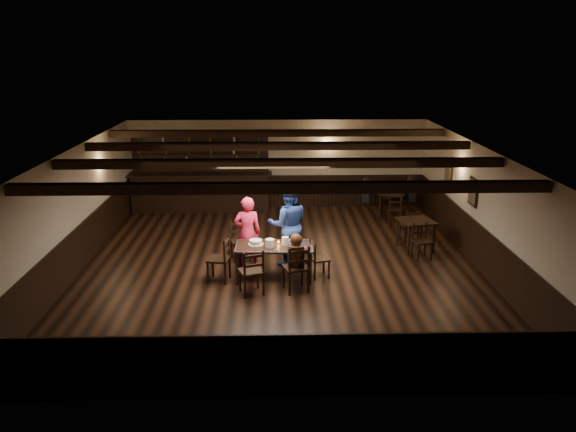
{
  "coord_description": "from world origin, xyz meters",
  "views": [
    {
      "loc": [
        -0.12,
        -11.92,
        4.83
      ],
      "look_at": [
        0.19,
        0.2,
        1.14
      ],
      "focal_mm": 35.0,
      "sensor_mm": 36.0,
      "label": 1
    }
  ],
  "objects_px": {
    "dining_table": "(274,249)",
    "chair_near_left": "(252,269)",
    "man_blue": "(288,225)",
    "bar_counter": "(201,187)",
    "woman_pink": "(248,233)",
    "chair_near_right": "(297,265)",
    "cake": "(256,242)"
  },
  "relations": [
    {
      "from": "dining_table",
      "to": "woman_pink",
      "type": "bearing_deg",
      "value": 133.01
    },
    {
      "from": "chair_near_right",
      "to": "man_blue",
      "type": "height_order",
      "value": "man_blue"
    },
    {
      "from": "chair_near_left",
      "to": "bar_counter",
      "type": "height_order",
      "value": "bar_counter"
    },
    {
      "from": "dining_table",
      "to": "chair_near_left",
      "type": "bearing_deg",
      "value": -117.15
    },
    {
      "from": "bar_counter",
      "to": "man_blue",
      "type": "bearing_deg",
      "value": -61.11
    },
    {
      "from": "chair_near_right",
      "to": "cake",
      "type": "relative_size",
      "value": 3.04
    },
    {
      "from": "woman_pink",
      "to": "cake",
      "type": "relative_size",
      "value": 4.99
    },
    {
      "from": "chair_near_right",
      "to": "cake",
      "type": "distance_m",
      "value": 1.21
    },
    {
      "from": "dining_table",
      "to": "woman_pink",
      "type": "relative_size",
      "value": 1.01
    },
    {
      "from": "chair_near_left",
      "to": "chair_near_right",
      "type": "relative_size",
      "value": 0.95
    },
    {
      "from": "chair_near_right",
      "to": "chair_near_left",
      "type": "bearing_deg",
      "value": -173.13
    },
    {
      "from": "woman_pink",
      "to": "bar_counter",
      "type": "height_order",
      "value": "bar_counter"
    },
    {
      "from": "dining_table",
      "to": "bar_counter",
      "type": "height_order",
      "value": "bar_counter"
    },
    {
      "from": "chair_near_left",
      "to": "cake",
      "type": "bearing_deg",
      "value": 87.55
    },
    {
      "from": "bar_counter",
      "to": "dining_table",
      "type": "bearing_deg",
      "value": -67.66
    },
    {
      "from": "man_blue",
      "to": "woman_pink",
      "type": "bearing_deg",
      "value": 6.74
    },
    {
      "from": "chair_near_right",
      "to": "man_blue",
      "type": "relative_size",
      "value": 0.53
    },
    {
      "from": "chair_near_left",
      "to": "chair_near_right",
      "type": "xyz_separation_m",
      "value": [
        0.9,
        0.11,
        0.03
      ]
    },
    {
      "from": "man_blue",
      "to": "chair_near_left",
      "type": "bearing_deg",
      "value": 62.08
    },
    {
      "from": "chair_near_right",
      "to": "man_blue",
      "type": "bearing_deg",
      "value": 95.5
    },
    {
      "from": "bar_counter",
      "to": "cake",
      "type": "bearing_deg",
      "value": -71.07
    },
    {
      "from": "cake",
      "to": "chair_near_left",
      "type": "bearing_deg",
      "value": -92.45
    },
    {
      "from": "dining_table",
      "to": "man_blue",
      "type": "height_order",
      "value": "man_blue"
    },
    {
      "from": "dining_table",
      "to": "man_blue",
      "type": "distance_m",
      "value": 0.9
    },
    {
      "from": "man_blue",
      "to": "bar_counter",
      "type": "bearing_deg",
      "value": -64.25
    },
    {
      "from": "woman_pink",
      "to": "cake",
      "type": "distance_m",
      "value": 0.59
    },
    {
      "from": "chair_near_left",
      "to": "bar_counter",
      "type": "distance_m",
      "value": 6.48
    },
    {
      "from": "cake",
      "to": "dining_table",
      "type": "bearing_deg",
      "value": -11.4
    },
    {
      "from": "cake",
      "to": "woman_pink",
      "type": "bearing_deg",
      "value": 109.52
    },
    {
      "from": "chair_near_right",
      "to": "woman_pink",
      "type": "xyz_separation_m",
      "value": [
        -1.06,
        1.37,
        0.24
      ]
    },
    {
      "from": "chair_near_left",
      "to": "chair_near_right",
      "type": "height_order",
      "value": "chair_near_right"
    },
    {
      "from": "chair_near_left",
      "to": "man_blue",
      "type": "distance_m",
      "value": 1.84
    }
  ]
}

